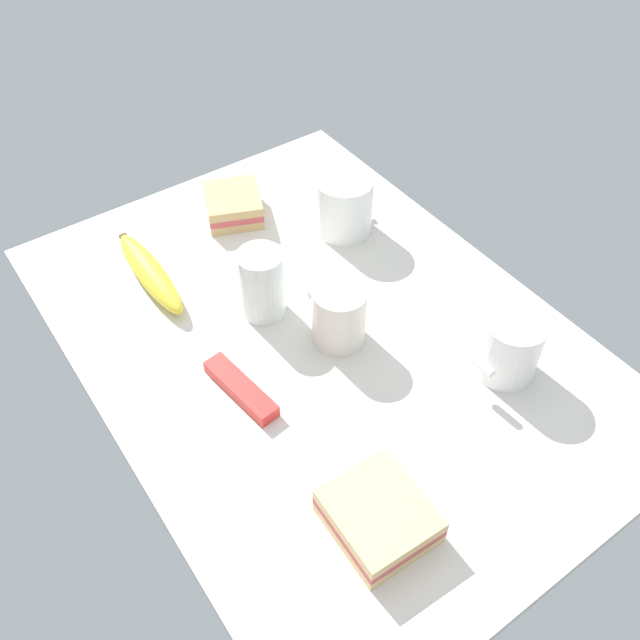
{
  "coord_description": "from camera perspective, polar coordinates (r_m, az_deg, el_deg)",
  "views": [
    {
      "loc": [
        54.78,
        -38.64,
        76.76
      ],
      "look_at": [
        0.0,
        0.0,
        5.0
      ],
      "focal_mm": 38.52,
      "sensor_mm": 36.0,
      "label": 1
    }
  ],
  "objects": [
    {
      "name": "coffee_mug_black",
      "position": [
        1.15,
        1.99,
        9.59
      ],
      "size": [
        11.82,
        10.47,
        10.0
      ],
      "color": "white",
      "rests_on": "tabletop"
    },
    {
      "name": "tabletop",
      "position": [
        1.01,
        0.0,
        -1.55
      ],
      "size": [
        90.0,
        64.0,
        2.0
      ],
      "primitive_type": "cube",
      "color": "beige",
      "rests_on": "ground"
    },
    {
      "name": "sandwich_main",
      "position": [
        1.2,
        -7.21,
        9.47
      ],
      "size": [
        12.83,
        12.29,
        4.4
      ],
      "color": "tan",
      "rests_on": "tabletop"
    },
    {
      "name": "glass_of_milk",
      "position": [
        1.01,
        -4.83,
        2.79
      ],
      "size": [
        6.68,
        6.68,
        11.16
      ],
      "color": "silver",
      "rests_on": "tabletop"
    },
    {
      "name": "snack_bar",
      "position": [
        0.93,
        -6.6,
        -5.68
      ],
      "size": [
        13.13,
        4.63,
        2.0
      ],
      "primitive_type": "cube",
      "rotation": [
        0.0,
        0.0,
        0.13
      ],
      "color": "red",
      "rests_on": "tabletop"
    },
    {
      "name": "sandwich_side",
      "position": [
        0.82,
        4.89,
        -15.92
      ],
      "size": [
        12.09,
        10.97,
        4.4
      ],
      "color": "#DBB77A",
      "rests_on": "tabletop"
    },
    {
      "name": "coffee_mug_spare",
      "position": [
        0.96,
        1.59,
        0.45
      ],
      "size": [
        9.71,
        7.65,
        9.38
      ],
      "color": "silver",
      "rests_on": "tabletop"
    },
    {
      "name": "coffee_mug_milky",
      "position": [
        0.96,
        15.47,
        -2.11
      ],
      "size": [
        8.38,
        10.61,
        9.64
      ],
      "color": "white",
      "rests_on": "tabletop"
    },
    {
      "name": "banana",
      "position": [
        1.1,
        -13.95,
        3.85
      ],
      "size": [
        21.07,
        4.43,
        4.1
      ],
      "color": "yellow",
      "rests_on": "tabletop"
    }
  ]
}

